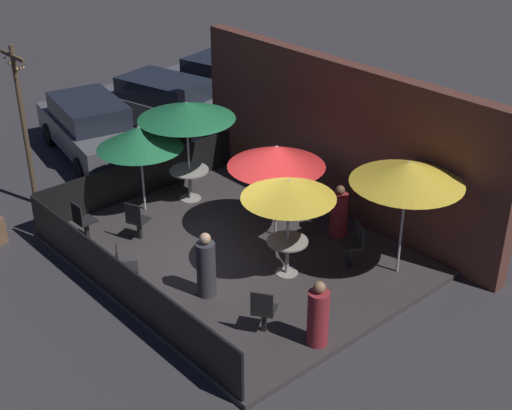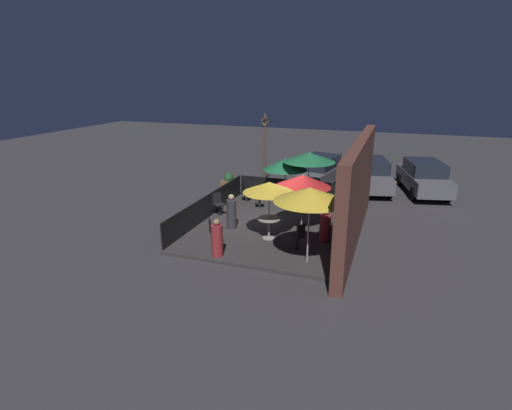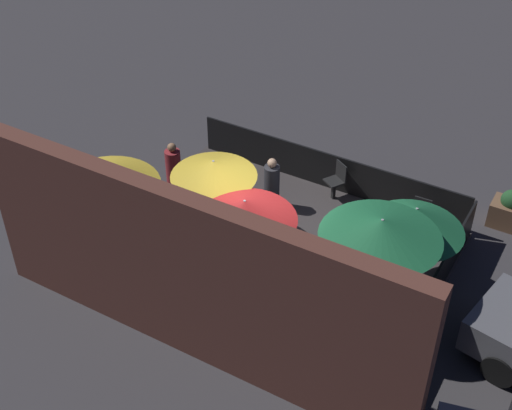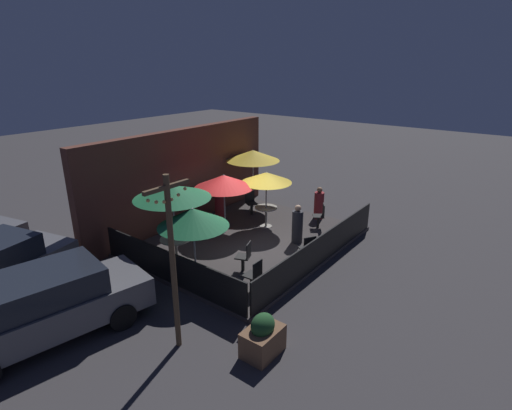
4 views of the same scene
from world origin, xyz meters
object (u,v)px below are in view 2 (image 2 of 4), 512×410
object	(u,v)px
planter_box	(229,183)
parked_car_2	(424,177)
parked_car_0	(319,171)
patio_chair_2	(214,230)
dining_table_1	(308,194)
patron_1	(325,227)
patio_umbrella_1	(309,157)
patio_umbrella_2	(310,195)
parked_car_1	(370,174)
light_post	(265,148)
patron_2	(231,213)
patio_umbrella_0	(269,187)
patio_chair_1	(218,203)
patron_0	(217,239)
patio_chair_4	(245,191)
dining_table_0	(269,222)
patio_umbrella_4	(303,181)
patio_chair_0	(298,236)
patio_umbrella_3	(285,164)
patio_chair_3	(258,197)

from	to	relation	value
planter_box	parked_car_2	distance (m)	9.82
parked_car_0	parked_car_2	world-z (taller)	same
parked_car_0	parked_car_2	distance (m)	5.22
patio_chair_2	parked_car_2	xyz separation A→B (m)	(-9.62, 7.07, 0.23)
dining_table_1	patron_1	world-z (taller)	patron_1
patio_umbrella_1	patio_umbrella_2	bearing A→B (deg)	12.54
patio_chair_2	patio_umbrella_2	bearing A→B (deg)	-39.56
parked_car_2	parked_car_1	bearing A→B (deg)	-97.33
light_post	parked_car_1	distance (m)	5.59
patio_umbrella_2	patron_2	bearing A→B (deg)	-119.73
patron_2	patio_umbrella_0	bearing A→B (deg)	117.83
planter_box	parked_car_1	distance (m)	7.29
patio_chair_1	patron_0	world-z (taller)	patron_0
patron_1	planter_box	bearing A→B (deg)	-120.11
patio_chair_2	patio_chair_4	distance (m)	5.00
parked_car_0	dining_table_0	bearing A→B (deg)	9.03
dining_table_1	patio_chair_4	world-z (taller)	patio_chair_4
patio_umbrella_4	patio_chair_1	xyz separation A→B (m)	(-0.36, -3.62, -1.36)
patio_chair_2	patron_0	distance (m)	0.97
patio_chair_2	patio_chair_4	world-z (taller)	patio_chair_4
dining_table_0	light_post	xyz separation A→B (m)	(-6.41, -2.28, 1.46)
patron_2	parked_car_0	distance (m)	7.76
parked_car_2	patio_umbrella_0	bearing A→B (deg)	-45.58
patio_umbrella_2	patio_chair_0	size ratio (longest dim) A/B	2.59
patron_2	parked_car_1	xyz separation A→B (m)	(-7.76, 4.48, 0.12)
patio_umbrella_2	patio_umbrella_3	world-z (taller)	patio_umbrella_2
patio_umbrella_0	patio_chair_1	xyz separation A→B (m)	(-1.65, -2.73, -1.37)
patio_umbrella_0	patio_umbrella_2	size ratio (longest dim) A/B	0.86
patio_umbrella_2	patron_2	distance (m)	4.19
patron_0	patio_umbrella_3	bearing A→B (deg)	-168.69
patio_umbrella_1	patron_2	size ratio (longest dim) A/B	1.83
patio_umbrella_0	patio_umbrella_2	bearing A→B (deg)	50.11
patron_1	parked_car_0	distance (m)	7.81
patio_chair_3	parked_car_1	bearing A→B (deg)	28.05
patio_umbrella_1	patron_1	size ratio (longest dim) A/B	2.07
patron_2	parked_car_0	size ratio (longest dim) A/B	0.28
patio_umbrella_1	patio_chair_2	bearing A→B (deg)	-23.32
parked_car_2	patron_0	bearing A→B (deg)	-45.16
dining_table_0	patio_chair_4	bearing A→B (deg)	-148.05
patio_chair_0	parked_car_2	world-z (taller)	parked_car_2
patio_umbrella_2	parked_car_2	bearing A→B (deg)	159.52
patio_umbrella_1	patio_umbrella_2	size ratio (longest dim) A/B	1.01
patio_chair_1	parked_car_1	world-z (taller)	parked_car_1
patio_chair_0	patron_0	bearing A→B (deg)	56.81
patio_umbrella_2	patio_chair_0	bearing A→B (deg)	-147.69
patio_chair_2	patio_chair_4	xyz separation A→B (m)	(-4.95, -0.75, 0.01)
dining_table_0	planter_box	world-z (taller)	planter_box
patio_umbrella_0	patio_umbrella_3	size ratio (longest dim) A/B	1.00
light_post	patio_chair_3	bearing A→B (deg)	13.31
patio_umbrella_1	patio_chair_2	xyz separation A→B (m)	(5.03, -2.17, -1.76)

